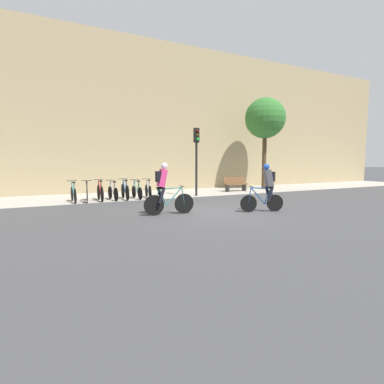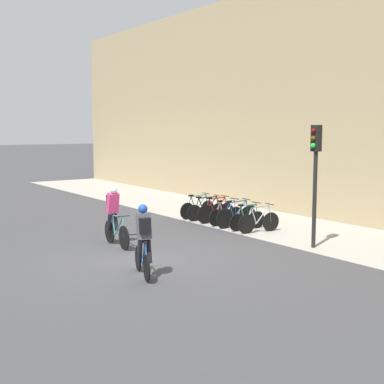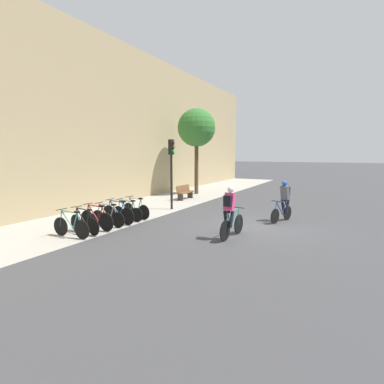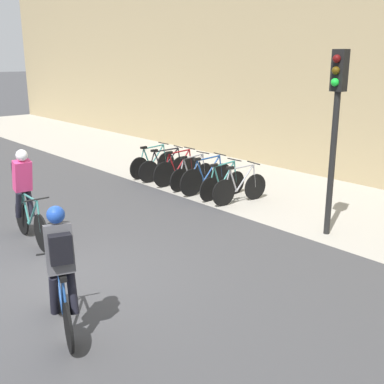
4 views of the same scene
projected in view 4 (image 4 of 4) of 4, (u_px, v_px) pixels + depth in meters
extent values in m
plane|color=#3D3D3F|center=(59.00, 279.00, 7.77)|extent=(200.00, 200.00, 0.00)
cube|color=#A39E93|center=(308.00, 199.00, 12.06)|extent=(44.00, 4.50, 0.01)
cube|color=tan|center=(379.00, 7.00, 12.40)|extent=(44.00, 0.60, 9.35)
cylinder|color=black|center=(41.00, 233.00, 8.80)|extent=(0.71, 0.09, 0.71)
cylinder|color=black|center=(22.00, 217.00, 9.64)|extent=(0.71, 0.09, 0.71)
cylinder|color=teal|center=(33.00, 213.00, 9.01)|extent=(0.60, 0.09, 0.63)
cylinder|color=teal|center=(26.00, 209.00, 9.32)|extent=(0.28, 0.06, 0.58)
cylinder|color=teal|center=(29.00, 197.00, 9.02)|extent=(0.81, 0.10, 0.07)
cylinder|color=teal|center=(26.00, 221.00, 9.47)|extent=(0.44, 0.07, 0.05)
cylinder|color=teal|center=(22.00, 205.00, 9.49)|extent=(0.23, 0.05, 0.56)
cylinder|color=teal|center=(39.00, 217.00, 8.75)|extent=(0.13, 0.05, 0.59)
cylinder|color=black|center=(37.00, 199.00, 8.69)|extent=(0.06, 0.46, 0.03)
cube|color=black|center=(22.00, 191.00, 9.33)|extent=(0.21, 0.10, 0.06)
cube|color=#DB3875|center=(22.00, 176.00, 9.16)|extent=(0.34, 0.34, 0.63)
sphere|color=silver|center=(22.00, 155.00, 8.98)|extent=(0.24, 0.24, 0.22)
cylinder|color=black|center=(19.00, 205.00, 9.29)|extent=(0.28, 0.13, 0.56)
cylinder|color=black|center=(30.00, 203.00, 9.42)|extent=(0.25, 0.13, 0.56)
cube|color=black|center=(20.00, 172.00, 9.25)|extent=(0.16, 0.27, 0.36)
cylinder|color=black|center=(57.00, 291.00, 6.71)|extent=(0.60, 0.23, 0.62)
cylinder|color=black|center=(68.00, 328.00, 5.81)|extent=(0.60, 0.23, 0.62)
cylinder|color=#1E478C|center=(59.00, 283.00, 6.33)|extent=(0.54, 0.21, 0.62)
cylinder|color=#1E478C|center=(63.00, 297.00, 6.00)|extent=(0.26, 0.12, 0.58)
cylinder|color=#1E478C|center=(58.00, 267.00, 6.15)|extent=(0.73, 0.27, 0.07)
cylinder|color=#1E478C|center=(66.00, 320.00, 6.00)|extent=(0.40, 0.16, 0.05)
cylinder|color=#1E478C|center=(66.00, 304.00, 5.82)|extent=(0.21, 0.10, 0.56)
cylinder|color=#1E478C|center=(55.00, 273.00, 6.60)|extent=(0.12, 0.07, 0.58)
cylinder|color=black|center=(54.00, 252.00, 6.47)|extent=(0.17, 0.45, 0.03)
cube|color=black|center=(63.00, 277.00, 5.81)|extent=(0.22, 0.14, 0.06)
cube|color=#4C4C51|center=(59.00, 249.00, 5.81)|extent=(0.40, 0.40, 0.63)
sphere|color=#1E47AD|center=(56.00, 215.00, 5.77)|extent=(0.28, 0.28, 0.22)
cylinder|color=black|center=(72.00, 292.00, 5.97)|extent=(0.30, 0.19, 0.56)
cylinder|color=black|center=(54.00, 295.00, 5.88)|extent=(0.26, 0.18, 0.56)
cube|color=black|center=(61.00, 249.00, 5.67)|extent=(0.21, 0.29, 0.36)
cylinder|color=black|center=(166.00, 163.00, 14.58)|extent=(0.06, 0.66, 0.66)
cylinder|color=black|center=(139.00, 168.00, 13.90)|extent=(0.06, 0.66, 0.66)
cylinder|color=teal|center=(157.00, 156.00, 14.27)|extent=(0.06, 0.56, 0.62)
cylinder|color=teal|center=(147.00, 158.00, 14.03)|extent=(0.05, 0.26, 0.58)
cylinder|color=teal|center=(154.00, 147.00, 14.12)|extent=(0.07, 0.75, 0.07)
cylinder|color=teal|center=(145.00, 168.00, 14.04)|extent=(0.05, 0.41, 0.05)
cylinder|color=teal|center=(141.00, 159.00, 13.89)|extent=(0.04, 0.21, 0.56)
cylinder|color=teal|center=(165.00, 154.00, 14.47)|extent=(0.04, 0.12, 0.58)
cylinder|color=black|center=(163.00, 143.00, 14.35)|extent=(0.46, 0.05, 0.03)
cube|color=black|center=(144.00, 148.00, 13.86)|extent=(0.09, 0.20, 0.06)
cylinder|color=black|center=(181.00, 167.00, 14.10)|extent=(0.12, 0.63, 0.64)
cylinder|color=black|center=(149.00, 172.00, 13.54)|extent=(0.12, 0.63, 0.64)
cylinder|color=black|center=(170.00, 159.00, 13.83)|extent=(0.12, 0.58, 0.62)
cylinder|color=black|center=(158.00, 161.00, 13.63)|extent=(0.08, 0.27, 0.58)
cylinder|color=black|center=(166.00, 150.00, 13.69)|extent=(0.15, 0.79, 0.07)
cylinder|color=black|center=(155.00, 171.00, 13.65)|extent=(0.09, 0.43, 0.05)
cylinder|color=black|center=(152.00, 162.00, 13.51)|extent=(0.06, 0.22, 0.56)
cylinder|color=black|center=(179.00, 158.00, 14.00)|extent=(0.05, 0.12, 0.59)
cylinder|color=black|center=(178.00, 147.00, 13.88)|extent=(0.46, 0.09, 0.03)
cube|color=black|center=(154.00, 151.00, 13.48)|extent=(0.11, 0.21, 0.06)
cylinder|color=black|center=(192.00, 169.00, 13.70)|extent=(0.04, 0.71, 0.71)
cylinder|color=black|center=(164.00, 175.00, 13.08)|extent=(0.04, 0.71, 0.71)
cylinder|color=maroon|center=(182.00, 161.00, 13.41)|extent=(0.05, 0.54, 0.62)
cylinder|color=maroon|center=(172.00, 164.00, 13.18)|extent=(0.04, 0.25, 0.58)
cylinder|color=maroon|center=(179.00, 152.00, 13.26)|extent=(0.05, 0.73, 0.07)
cylinder|color=maroon|center=(170.00, 174.00, 13.20)|extent=(0.04, 0.40, 0.05)
cylinder|color=maroon|center=(166.00, 164.00, 13.06)|extent=(0.03, 0.21, 0.56)
cylinder|color=maroon|center=(190.00, 159.00, 13.59)|extent=(0.04, 0.11, 0.58)
cylinder|color=black|center=(189.00, 148.00, 13.48)|extent=(0.46, 0.03, 0.03)
cube|color=black|center=(169.00, 152.00, 13.03)|extent=(0.08, 0.20, 0.06)
cylinder|color=black|center=(205.00, 174.00, 13.31)|extent=(0.08, 0.62, 0.62)
cylinder|color=black|center=(179.00, 180.00, 12.64)|extent=(0.08, 0.62, 0.62)
cylinder|color=#99999E|center=(196.00, 166.00, 13.00)|extent=(0.08, 0.55, 0.62)
cylinder|color=#99999E|center=(187.00, 169.00, 12.76)|extent=(0.06, 0.26, 0.58)
cylinder|color=#99999E|center=(193.00, 156.00, 12.85)|extent=(0.09, 0.73, 0.07)
cylinder|color=#99999E|center=(184.00, 179.00, 12.77)|extent=(0.06, 0.40, 0.05)
cylinder|color=#99999E|center=(181.00, 170.00, 12.62)|extent=(0.05, 0.21, 0.56)
cylinder|color=#99999E|center=(204.00, 164.00, 13.20)|extent=(0.04, 0.12, 0.58)
cylinder|color=black|center=(203.00, 152.00, 13.09)|extent=(0.46, 0.06, 0.03)
cube|color=black|center=(184.00, 157.00, 12.60)|extent=(0.09, 0.21, 0.06)
cylinder|color=black|center=(222.00, 177.00, 12.85)|extent=(0.07, 0.72, 0.72)
cylinder|color=black|center=(191.00, 183.00, 12.23)|extent=(0.07, 0.72, 0.72)
cylinder|color=#1E478C|center=(212.00, 168.00, 12.56)|extent=(0.06, 0.57, 0.62)
cylinder|color=#1E478C|center=(201.00, 171.00, 12.33)|extent=(0.05, 0.27, 0.58)
cylinder|color=#1E478C|center=(209.00, 158.00, 12.41)|extent=(0.07, 0.77, 0.07)
cylinder|color=#1E478C|center=(198.00, 182.00, 12.35)|extent=(0.05, 0.42, 0.05)
cylinder|color=#1E478C|center=(194.00, 172.00, 12.21)|extent=(0.04, 0.22, 0.56)
cylinder|color=#1E478C|center=(221.00, 166.00, 12.75)|extent=(0.04, 0.12, 0.59)
cylinder|color=black|center=(220.00, 154.00, 12.63)|extent=(0.46, 0.05, 0.03)
cube|color=black|center=(197.00, 159.00, 12.18)|extent=(0.09, 0.20, 0.06)
cylinder|color=black|center=(236.00, 183.00, 12.45)|extent=(0.05, 0.61, 0.61)
cylinder|color=black|center=(209.00, 190.00, 11.80)|extent=(0.05, 0.61, 0.61)
cylinder|color=teal|center=(227.00, 174.00, 12.15)|extent=(0.05, 0.55, 0.62)
cylinder|color=teal|center=(217.00, 177.00, 11.92)|extent=(0.05, 0.26, 0.58)
cylinder|color=teal|center=(224.00, 164.00, 12.01)|extent=(0.06, 0.73, 0.07)
cylinder|color=teal|center=(214.00, 188.00, 11.94)|extent=(0.04, 0.40, 0.05)
cylinder|color=teal|center=(211.00, 178.00, 11.79)|extent=(0.04, 0.21, 0.56)
cylinder|color=teal|center=(235.00, 172.00, 12.35)|extent=(0.04, 0.12, 0.58)
cylinder|color=black|center=(234.00, 160.00, 12.23)|extent=(0.46, 0.04, 0.03)
cube|color=black|center=(214.00, 165.00, 11.76)|extent=(0.09, 0.20, 0.06)
cylinder|color=black|center=(255.00, 187.00, 11.96)|extent=(0.13, 0.65, 0.65)
cylinder|color=black|center=(224.00, 193.00, 11.44)|extent=(0.13, 0.65, 0.65)
cylinder|color=#99999E|center=(245.00, 178.00, 11.71)|extent=(0.11, 0.54, 0.62)
cylinder|color=#99999E|center=(233.00, 180.00, 11.52)|extent=(0.07, 0.26, 0.58)
cylinder|color=#99999E|center=(242.00, 167.00, 11.57)|extent=(0.14, 0.73, 0.07)
cylinder|color=#99999E|center=(230.00, 192.00, 11.55)|extent=(0.09, 0.40, 0.05)
cylinder|color=#99999E|center=(227.00, 181.00, 11.41)|extent=(0.06, 0.21, 0.56)
cylinder|color=#99999E|center=(254.00, 176.00, 11.86)|extent=(0.05, 0.12, 0.58)
cylinder|color=black|center=(254.00, 163.00, 11.75)|extent=(0.46, 0.09, 0.03)
cube|color=black|center=(230.00, 168.00, 11.37)|extent=(0.11, 0.21, 0.06)
cylinder|color=black|center=(333.00, 146.00, 9.25)|extent=(0.12, 0.12, 3.59)
cube|color=black|center=(340.00, 70.00, 8.87)|extent=(0.26, 0.20, 0.76)
sphere|color=#590C0C|center=(337.00, 59.00, 8.73)|extent=(0.15, 0.15, 0.15)
sphere|color=#4C380A|center=(336.00, 71.00, 8.79)|extent=(0.15, 0.15, 0.15)
sphere|color=green|center=(335.00, 82.00, 8.84)|extent=(0.15, 0.15, 0.15)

